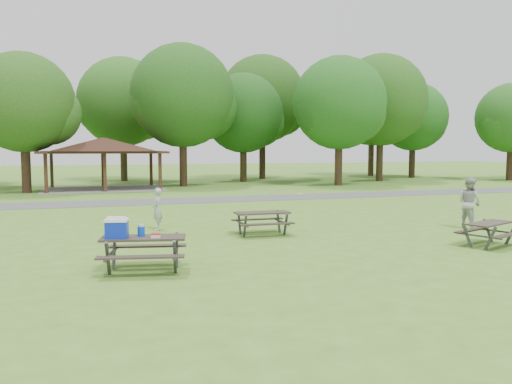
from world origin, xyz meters
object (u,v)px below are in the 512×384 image
object	(u,v)px
picnic_table_middle	(262,217)
frisbee_catcher	(469,203)
frisbee_thrower	(157,209)
picnic_table_near	(135,239)

from	to	relation	value
picnic_table_middle	frisbee_catcher	size ratio (longest dim) A/B	1.02
frisbee_thrower	picnic_table_near	bearing A→B (deg)	-8.91
picnic_table_near	picnic_table_middle	distance (m)	6.03
picnic_table_middle	frisbee_catcher	xyz separation A→B (m)	(7.73, -1.12, 0.35)
frisbee_thrower	picnic_table_middle	bearing A→B (deg)	59.50
frisbee_thrower	frisbee_catcher	size ratio (longest dim) A/B	0.80
picnic_table_near	frisbee_catcher	xyz separation A→B (m)	(12.32, 2.79, 0.15)
frisbee_thrower	frisbee_catcher	world-z (taller)	frisbee_catcher
picnic_table_near	frisbee_thrower	size ratio (longest dim) A/B	1.51
picnic_table_near	frisbee_catcher	size ratio (longest dim) A/B	1.21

